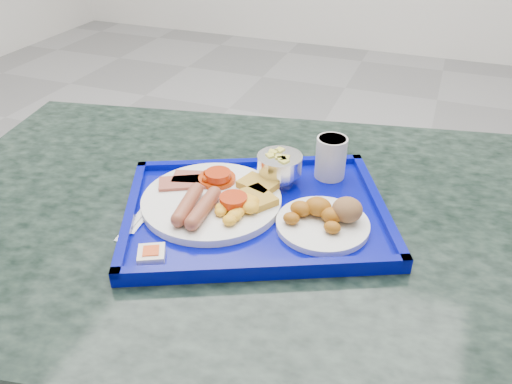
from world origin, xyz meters
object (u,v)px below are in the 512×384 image
at_px(juice_cup, 331,156).
at_px(fruit_bowl, 280,164).
at_px(tray, 256,212).
at_px(table, 245,288).
at_px(bread_plate, 326,218).
at_px(main_plate, 216,199).

bearing_deg(juice_cup, fruit_bowl, -146.56).
bearing_deg(fruit_bowl, tray, -94.66).
relative_size(table, juice_cup, 16.50).
xyz_separation_m(tray, bread_plate, (0.14, -0.00, 0.02)).
bearing_deg(juice_cup, bread_plate, -78.50).
bearing_deg(main_plate, fruit_bowl, 54.50).
relative_size(table, fruit_bowl, 15.87).
height_order(tray, fruit_bowl, fruit_bowl).
relative_size(tray, main_plate, 2.20).
bearing_deg(tray, juice_cup, 59.64).
bearing_deg(tray, fruit_bowl, 85.34).
bearing_deg(table, fruit_bowl, 67.39).
xyz_separation_m(bread_plate, fruit_bowl, (-0.13, 0.11, 0.02)).
distance_m(tray, juice_cup, 0.21).
distance_m(bread_plate, fruit_bowl, 0.17).
relative_size(table, bread_plate, 8.65).
bearing_deg(bread_plate, main_plate, -177.58).
xyz_separation_m(tray, main_plate, (-0.08, -0.01, 0.02)).
relative_size(tray, fruit_bowl, 6.44).
distance_m(fruit_bowl, juice_cup, 0.11).
xyz_separation_m(bread_plate, juice_cup, (-0.04, 0.17, 0.03)).
bearing_deg(tray, main_plate, -171.41).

